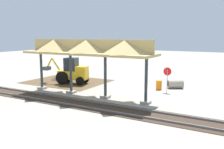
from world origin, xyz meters
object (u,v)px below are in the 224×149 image
Objects in this scene: concrete_pipe at (175,84)px; traffic_barrel at (159,85)px; backhoe at (72,72)px; stop_sign at (167,74)px.

concrete_pipe is 1.88m from traffic_barrel.
backhoe reaches higher than concrete_pipe.
traffic_barrel is at bearing 48.87° from concrete_pipe.
concrete_pipe is at bearing -100.30° from stop_sign.
stop_sign is at bearing 79.70° from concrete_pipe.
backhoe is 5.77× the size of traffic_barrel.
traffic_barrel is (-9.25, -1.71, -0.82)m from backhoe.
traffic_barrel is (1.24, 1.42, 0.03)m from concrete_pipe.
concrete_pipe is (-10.48, -3.12, -0.85)m from backhoe.
stop_sign is 10.25m from backhoe.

